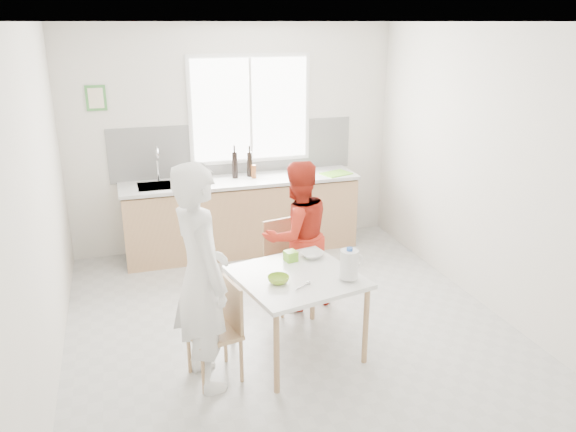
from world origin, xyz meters
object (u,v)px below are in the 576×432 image
at_px(chair_far, 286,260).
at_px(person_red, 297,236).
at_px(bowl_green, 278,279).
at_px(wine_bottle_a, 235,165).
at_px(wine_bottle_b, 250,164).
at_px(bowl_white, 312,255).
at_px(chair_left, 221,326).
at_px(milk_jug, 350,264).
at_px(dining_table, 297,283).
at_px(person_white, 201,278).

height_order(chair_far, person_red, person_red).
xyz_separation_m(bowl_green, wine_bottle_a, (0.20, 2.53, 0.33)).
bearing_deg(chair_far, wine_bottle_b, 77.05).
distance_m(bowl_green, wine_bottle_a, 2.56).
bearing_deg(bowl_white, chair_far, 96.91).
bearing_deg(chair_left, bowl_green, 84.17).
distance_m(person_red, wine_bottle_b, 1.68).
xyz_separation_m(chair_far, milk_jug, (0.20, -1.08, 0.39)).
height_order(dining_table, chair_left, chair_left).
distance_m(chair_far, wine_bottle_b, 1.69).
bearing_deg(wine_bottle_a, wine_bottle_b, 6.91).
bearing_deg(dining_table, chair_far, 78.74).
distance_m(dining_table, bowl_green, 0.23).
distance_m(chair_left, person_white, 0.47).
bearing_deg(person_white, chair_far, -55.26).
distance_m(dining_table, person_white, 0.86).
bearing_deg(chair_far, bowl_white, -95.05).
bearing_deg(person_red, milk_jug, 83.88).
bearing_deg(chair_far, person_red, -40.89).
distance_m(chair_left, milk_jug, 1.13).
relative_size(chair_far, bowl_green, 4.95).
bearing_deg(milk_jug, bowl_green, 156.22).
relative_size(chair_far, wine_bottle_a, 2.72).
bearing_deg(wine_bottle_b, milk_jug, -86.26).
bearing_deg(dining_table, wine_bottle_a, 89.71).
distance_m(bowl_green, wine_bottle_b, 2.60).
relative_size(dining_table, wine_bottle_a, 3.49).
bearing_deg(person_white, chair_left, -90.00).
height_order(bowl_green, milk_jug, milk_jug).
bearing_deg(bowl_white, person_white, -155.52).
relative_size(person_white, bowl_white, 8.99).
bearing_deg(chair_far, wine_bottle_a, 83.91).
bearing_deg(chair_far, person_white, -145.26).
height_order(dining_table, chair_far, chair_far).
bearing_deg(wine_bottle_b, chair_far, -90.99).
relative_size(chair_far, person_red, 0.59).
relative_size(dining_table, person_red, 0.75).
xyz_separation_m(person_white, wine_bottle_b, (1.01, 2.63, 0.18)).
xyz_separation_m(chair_left, person_white, (-0.13, -0.03, 0.45)).
xyz_separation_m(person_red, bowl_white, (-0.03, -0.51, 0.01)).
xyz_separation_m(dining_table, bowl_green, (-0.19, -0.09, 0.10)).
bearing_deg(dining_table, person_red, 71.71).
height_order(chair_left, chair_far, chair_far).
relative_size(bowl_green, milk_jug, 0.68).
bearing_deg(bowl_green, person_red, 63.35).
height_order(chair_left, wine_bottle_a, wine_bottle_a).
bearing_deg(milk_jug, chair_left, 164.51).
distance_m(person_red, milk_jug, 1.04).
height_order(person_white, milk_jug, person_white).
height_order(person_white, wine_bottle_b, person_white).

